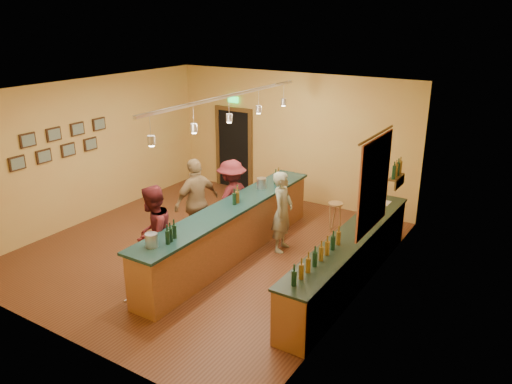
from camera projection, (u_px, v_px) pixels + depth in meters
The scene contains 18 objects.
floor at pixel (207, 248), 10.16m from camera, with size 7.00×7.00×0.00m, color #4F2916.
ceiling at pixel (202, 90), 9.08m from camera, with size 6.50×7.00×0.02m, color silver.
wall_back at pixel (291, 137), 12.41m from camera, with size 6.50×0.02×3.20m, color #D7A050.
wall_front at pixel (48, 239), 6.83m from camera, with size 6.50×0.02×3.20m, color #D7A050.
wall_left at pixel (90, 150), 11.24m from camera, with size 0.02×7.00×3.20m, color #D7A050.
wall_right at pixel (366, 206), 7.99m from camera, with size 0.02×7.00×3.20m, color #D7A050.
doorway at pixel (234, 147), 13.40m from camera, with size 1.15×0.09×2.48m.
tapestry at pixel (374, 184), 8.23m from camera, with size 0.03×1.40×1.60m, color maroon.
bottle_shelf at pixel (397, 171), 9.52m from camera, with size 0.17×0.55×0.54m.
picture_grid at pixel (61, 142), 10.51m from camera, with size 0.06×2.20×0.70m, color #382111, non-canonical shape.
back_counter at pixel (349, 259), 8.65m from camera, with size 0.60×4.55×1.27m.
tasting_bar at pixel (231, 227), 9.65m from camera, with size 0.73×5.10×1.38m.
pendant_track at pixel (229, 105), 8.85m from camera, with size 0.11×4.60×0.50m.
bartender at pixel (282, 212), 9.84m from camera, with size 0.60×0.39×1.64m, color gray.
customer_a at pixel (153, 234), 8.67m from camera, with size 0.86×0.67×1.77m, color #59191E.
customer_b at pixel (197, 202), 10.10m from camera, with size 1.07×0.44×1.82m, color #997A51.
customer_c at pixel (232, 198), 10.50m from camera, with size 1.08×0.62×1.67m, color #59191E.
bar_stool at pixel (335, 209), 10.83m from camera, with size 0.31×0.31×0.65m.
Camera 1 is at (5.71, -7.24, 4.51)m, focal length 35.00 mm.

